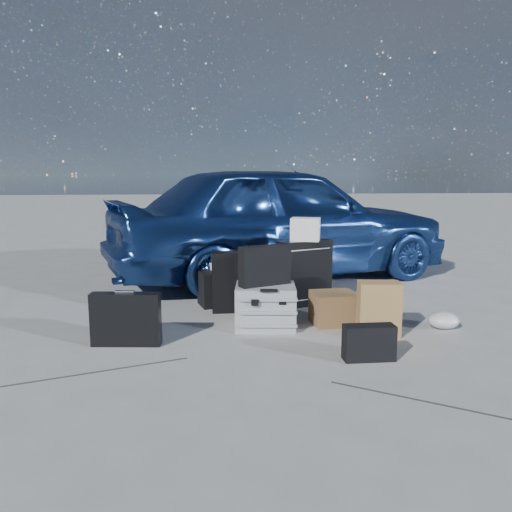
{
  "coord_description": "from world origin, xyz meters",
  "views": [
    {
      "loc": [
        -0.54,
        -3.6,
        1.27
      ],
      "look_at": [
        -0.05,
        0.85,
        0.54
      ],
      "focal_mm": 35.0,
      "sensor_mm": 36.0,
      "label": 1
    }
  ],
  "objects_px": {
    "suitcase_right": "(304,273)",
    "duffel_bag": "(233,287)",
    "cardboard_box": "(334,308)",
    "pelican_case": "(265,306)",
    "briefcase": "(126,319)",
    "car": "(281,221)",
    "suitcase_left": "(235,282)"
  },
  "relations": [
    {
      "from": "briefcase",
      "to": "suitcase_left",
      "type": "distance_m",
      "value": 1.24
    },
    {
      "from": "car",
      "to": "suitcase_right",
      "type": "height_order",
      "value": "car"
    },
    {
      "from": "pelican_case",
      "to": "briefcase",
      "type": "relative_size",
      "value": 0.96
    },
    {
      "from": "pelican_case",
      "to": "cardboard_box",
      "type": "height_order",
      "value": "pelican_case"
    },
    {
      "from": "duffel_bag",
      "to": "briefcase",
      "type": "bearing_deg",
      "value": -141.19
    },
    {
      "from": "pelican_case",
      "to": "suitcase_right",
      "type": "xyz_separation_m",
      "value": [
        0.47,
        0.68,
        0.14
      ]
    },
    {
      "from": "suitcase_right",
      "to": "duffel_bag",
      "type": "bearing_deg",
      "value": 148.25
    },
    {
      "from": "duffel_bag",
      "to": "suitcase_right",
      "type": "bearing_deg",
      "value": -23.75
    },
    {
      "from": "suitcase_right",
      "to": "duffel_bag",
      "type": "height_order",
      "value": "suitcase_right"
    },
    {
      "from": "cardboard_box",
      "to": "pelican_case",
      "type": "bearing_deg",
      "value": -177.2
    },
    {
      "from": "briefcase",
      "to": "duffel_bag",
      "type": "relative_size",
      "value": 0.77
    },
    {
      "from": "car",
      "to": "pelican_case",
      "type": "distance_m",
      "value": 2.11
    },
    {
      "from": "cardboard_box",
      "to": "suitcase_left",
      "type": "bearing_deg",
      "value": 149.11
    },
    {
      "from": "car",
      "to": "duffel_bag",
      "type": "xyz_separation_m",
      "value": [
        -0.66,
        -1.18,
        -0.55
      ]
    },
    {
      "from": "pelican_case",
      "to": "briefcase",
      "type": "distance_m",
      "value": 1.15
    },
    {
      "from": "suitcase_left",
      "to": "duffel_bag",
      "type": "relative_size",
      "value": 0.84
    },
    {
      "from": "duffel_bag",
      "to": "pelican_case",
      "type": "bearing_deg",
      "value": -88.49
    },
    {
      "from": "suitcase_left",
      "to": "duffel_bag",
      "type": "xyz_separation_m",
      "value": [
        0.0,
        0.29,
        -0.12
      ]
    },
    {
      "from": "suitcase_left",
      "to": "duffel_bag",
      "type": "distance_m",
      "value": 0.31
    },
    {
      "from": "briefcase",
      "to": "cardboard_box",
      "type": "relative_size",
      "value": 1.41
    },
    {
      "from": "pelican_case",
      "to": "suitcase_left",
      "type": "distance_m",
      "value": 0.57
    },
    {
      "from": "duffel_bag",
      "to": "suitcase_left",
      "type": "bearing_deg",
      "value": -103.74
    },
    {
      "from": "briefcase",
      "to": "cardboard_box",
      "type": "height_order",
      "value": "briefcase"
    },
    {
      "from": "pelican_case",
      "to": "suitcase_right",
      "type": "distance_m",
      "value": 0.84
    },
    {
      "from": "car",
      "to": "duffel_bag",
      "type": "bearing_deg",
      "value": 133.1
    },
    {
      "from": "suitcase_left",
      "to": "cardboard_box",
      "type": "xyz_separation_m",
      "value": [
        0.82,
        -0.49,
        -0.15
      ]
    },
    {
      "from": "car",
      "to": "duffel_bag",
      "type": "height_order",
      "value": "car"
    },
    {
      "from": "duffel_bag",
      "to": "cardboard_box",
      "type": "distance_m",
      "value": 1.13
    },
    {
      "from": "pelican_case",
      "to": "suitcase_left",
      "type": "relative_size",
      "value": 0.87
    },
    {
      "from": "car",
      "to": "briefcase",
      "type": "relative_size",
      "value": 8.09
    },
    {
      "from": "suitcase_left",
      "to": "cardboard_box",
      "type": "relative_size",
      "value": 1.55
    },
    {
      "from": "briefcase",
      "to": "suitcase_left",
      "type": "relative_size",
      "value": 0.91
    }
  ]
}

